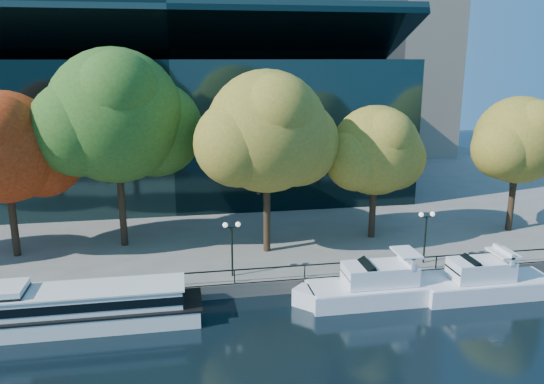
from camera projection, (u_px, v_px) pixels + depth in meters
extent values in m
plane|color=black|center=(240.00, 318.00, 33.98)|extent=(160.00, 160.00, 0.00)
cube|color=slate|center=(208.00, 182.00, 68.68)|extent=(90.00, 67.00, 1.00)
cube|color=#47443F|center=(235.00, 291.00, 36.77)|extent=(90.00, 0.25, 1.00)
cube|color=black|center=(234.00, 270.00, 36.60)|extent=(88.20, 0.08, 0.08)
cube|color=black|center=(234.00, 277.00, 36.72)|extent=(0.07, 0.07, 0.90)
cube|color=black|center=(174.00, 129.00, 61.86)|extent=(50.00, 24.00, 16.00)
cube|color=black|center=(169.00, 44.00, 55.68)|extent=(50.00, 17.14, 7.86)
cube|color=white|center=(86.00, 317.00, 32.98)|extent=(14.07, 3.42, 1.11)
cube|color=black|center=(85.00, 308.00, 32.84)|extent=(14.35, 3.49, 0.12)
cube|color=white|center=(93.00, 298.00, 32.76)|extent=(10.98, 2.80, 1.21)
cube|color=black|center=(93.00, 298.00, 32.75)|extent=(11.12, 2.87, 0.55)
cube|color=white|center=(92.00, 289.00, 32.60)|extent=(11.26, 2.94, 0.10)
cube|color=white|center=(11.00, 300.00, 31.90)|extent=(1.81, 2.39, 1.81)
cube|color=black|center=(10.00, 297.00, 31.85)|extent=(1.86, 2.46, 0.70)
cube|color=white|center=(386.00, 292.00, 36.32)|extent=(10.78, 3.08, 1.23)
cube|color=white|center=(310.00, 298.00, 35.42)|extent=(2.36, 2.36, 1.23)
cube|color=white|center=(387.00, 283.00, 36.17)|extent=(10.57, 3.02, 0.08)
cube|color=white|center=(380.00, 274.00, 35.89)|extent=(4.85, 2.31, 1.34)
cube|color=black|center=(360.00, 274.00, 35.63)|extent=(2.12, 2.22, 1.68)
cube|color=white|center=(406.00, 258.00, 35.95)|extent=(0.26, 2.40, 0.82)
cube|color=white|center=(406.00, 253.00, 35.85)|extent=(1.44, 2.40, 0.15)
cube|color=white|center=(485.00, 287.00, 37.01)|extent=(9.33, 2.90, 1.24)
cube|color=white|center=(423.00, 292.00, 36.23)|extent=(2.29, 2.29, 1.24)
cube|color=white|center=(486.00, 279.00, 36.85)|extent=(9.14, 2.84, 0.08)
cube|color=white|center=(481.00, 269.00, 36.58)|extent=(4.20, 2.18, 1.35)
cube|color=black|center=(465.00, 269.00, 36.35)|extent=(1.90, 2.09, 1.57)
cube|color=white|center=(503.00, 254.00, 36.60)|extent=(0.26, 2.26, 0.83)
cube|color=white|center=(503.00, 253.00, 36.58)|extent=(1.45, 2.26, 0.16)
cylinder|color=black|center=(12.00, 213.00, 41.11)|extent=(0.56, 0.56, 6.93)
cylinder|color=black|center=(16.00, 178.00, 40.70)|extent=(1.13, 1.69, 3.47)
cylinder|color=black|center=(2.00, 183.00, 40.14)|extent=(1.04, 1.17, 3.10)
sphere|color=maroon|center=(4.00, 147.00, 39.82)|extent=(8.50, 8.50, 8.50)
sphere|color=maroon|center=(42.00, 157.00, 41.69)|extent=(6.37, 6.37, 6.37)
sphere|color=maroon|center=(0.00, 130.00, 37.90)|extent=(5.10, 5.10, 5.10)
cylinder|color=black|center=(121.00, 195.00, 43.21)|extent=(0.56, 0.56, 8.60)
cylinder|color=black|center=(125.00, 154.00, 42.64)|extent=(1.32, 2.02, 4.29)
cylinder|color=black|center=(113.00, 159.00, 42.09)|extent=(1.21, 1.37, 3.83)
sphere|color=#275119|center=(115.00, 116.00, 41.61)|extent=(10.58, 10.58, 10.58)
sphere|color=#275119|center=(155.00, 129.00, 43.93)|extent=(7.94, 7.94, 7.94)
sphere|color=#275119|center=(79.00, 128.00, 40.35)|extent=(7.41, 7.41, 7.41)
sphere|color=#275119|center=(118.00, 94.00, 39.21)|extent=(6.35, 6.35, 6.35)
cylinder|color=black|center=(267.00, 205.00, 42.00)|extent=(0.56, 0.56, 7.75)
cylinder|color=black|center=(273.00, 166.00, 41.52)|extent=(1.22, 1.85, 3.88)
cylinder|color=black|center=(262.00, 171.00, 40.96)|extent=(1.12, 1.27, 3.47)
sphere|color=olive|center=(267.00, 132.00, 40.56)|extent=(9.42, 9.42, 9.42)
sphere|color=olive|center=(296.00, 143.00, 42.63)|extent=(7.06, 7.06, 7.06)
sphere|color=olive|center=(238.00, 143.00, 39.44)|extent=(6.59, 6.59, 6.59)
sphere|color=olive|center=(277.00, 112.00, 38.43)|extent=(5.65, 5.65, 5.65)
cylinder|color=black|center=(373.00, 203.00, 45.51)|extent=(0.56, 0.56, 6.11)
cylinder|color=black|center=(379.00, 175.00, 45.19)|extent=(1.03, 1.53, 3.08)
cylinder|color=black|center=(371.00, 179.00, 44.61)|extent=(0.95, 1.07, 2.75)
sphere|color=olive|center=(375.00, 150.00, 44.37)|extent=(7.53, 7.53, 7.53)
sphere|color=olive|center=(393.00, 158.00, 46.03)|extent=(5.65, 5.65, 5.65)
sphere|color=olive|center=(357.00, 159.00, 43.48)|extent=(5.27, 5.27, 5.27)
sphere|color=olive|center=(387.00, 137.00, 42.67)|extent=(4.52, 4.52, 4.52)
cylinder|color=black|center=(512.00, 195.00, 47.35)|extent=(0.56, 0.56, 6.57)
cylinder|color=black|center=(519.00, 166.00, 46.99)|extent=(1.09, 1.62, 3.30)
cylinder|color=black|center=(513.00, 170.00, 46.42)|extent=(1.00, 1.13, 2.95)
sphere|color=olive|center=(519.00, 140.00, 46.13)|extent=(7.59, 7.59, 7.59)
sphere|color=olive|center=(531.00, 148.00, 47.80)|extent=(5.69, 5.69, 5.69)
sphere|color=olive|center=(503.00, 149.00, 45.23)|extent=(5.31, 5.31, 5.31)
sphere|color=olive|center=(536.00, 127.00, 44.41)|extent=(4.55, 4.55, 4.55)
cylinder|color=black|center=(232.00, 252.00, 37.58)|extent=(0.14, 0.14, 3.60)
cube|color=black|center=(232.00, 227.00, 37.12)|extent=(0.90, 0.06, 0.06)
sphere|color=white|center=(225.00, 225.00, 36.99)|extent=(0.36, 0.36, 0.36)
sphere|color=white|center=(238.00, 224.00, 37.14)|extent=(0.36, 0.36, 0.36)
cylinder|color=black|center=(425.00, 240.00, 40.02)|extent=(0.14, 0.14, 3.60)
cube|color=black|center=(427.00, 217.00, 39.56)|extent=(0.90, 0.06, 0.06)
sphere|color=white|center=(421.00, 215.00, 39.44)|extent=(0.36, 0.36, 0.36)
sphere|color=white|center=(432.00, 214.00, 39.59)|extent=(0.36, 0.36, 0.36)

